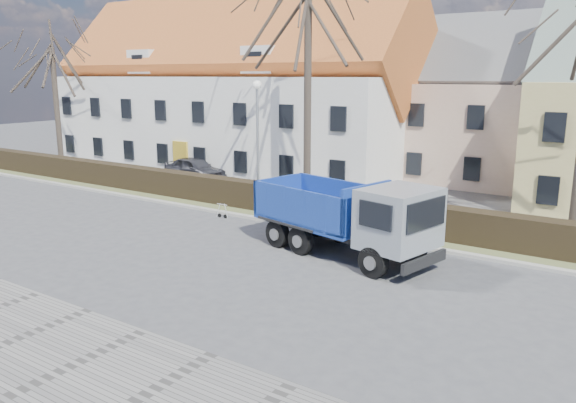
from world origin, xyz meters
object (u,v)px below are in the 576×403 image
Objects in this scene: streetlight at (258,143)px; cart_frame at (218,209)px; parked_car_a at (195,169)px; dump_truck at (338,215)px.

cart_frame is at bearing -90.45° from streetlight.
streetlight is 1.46× the size of parked_car_a.
cart_frame is (-0.02, -3.01, -2.71)m from streetlight.
streetlight is (-7.01, 4.62, 1.64)m from dump_truck.
dump_truck is at bearing -12.93° from cart_frame.
cart_frame is 9.46m from parked_car_a.
dump_truck is at bearing -115.15° from parked_car_a.
cart_frame is at bearing 179.94° from dump_truck.
streetlight reaches higher than parked_car_a.
parked_car_a is (-14.19, 7.79, -0.72)m from dump_truck.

